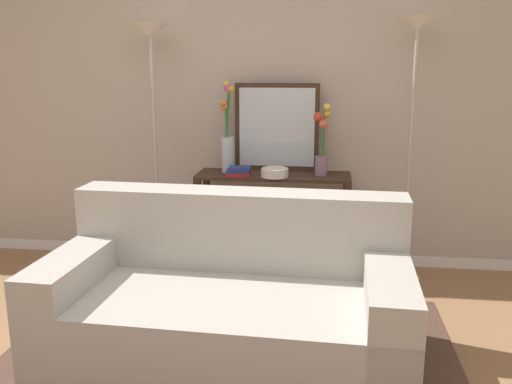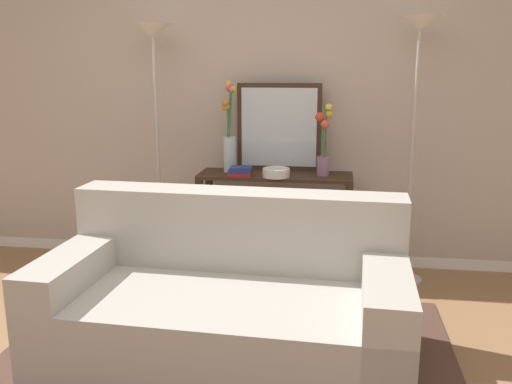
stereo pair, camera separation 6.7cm
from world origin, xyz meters
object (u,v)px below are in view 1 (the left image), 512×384
vase_short_flowers (322,144)px  book_row_under_console (232,263)px  couch (230,304)px  vase_tall_flowers (227,136)px  floor_lamp_left (153,80)px  floor_lamp_right (415,77)px  fruit_bowl (275,172)px  book_stack (239,171)px  console_table (273,205)px  wall_mirror (277,127)px

vase_short_flowers → book_row_under_console: 1.18m
couch → vase_tall_flowers: bearing=100.5°
floor_lamp_left → floor_lamp_right: floor_lamp_right is taller
vase_short_flowers → fruit_bowl: 0.41m
fruit_bowl → vase_tall_flowers: bearing=157.9°
couch → floor_lamp_left: (-0.80, 1.27, 1.18)m
floor_lamp_right → book_stack: 1.42m
book_row_under_console → vase_short_flowers: bearing=-1.4°
vase_tall_flowers → book_stack: bearing=-54.0°
vase_short_flowers → floor_lamp_right: bearing=-1.3°
book_stack → book_row_under_console: 0.78m
couch → fruit_bowl: couch is taller
book_stack → console_table: bearing=23.9°
console_table → book_row_under_console: 0.58m
floor_lamp_right → fruit_bowl: size_ratio=9.48×
wall_mirror → vase_tall_flowers: (-0.37, -0.11, -0.06)m
console_table → floor_lamp_left: floor_lamp_left is taller
wall_mirror → book_stack: 0.48m
wall_mirror → vase_short_flowers: size_ratio=1.26×
console_table → floor_lamp_right: 1.38m
fruit_bowl → book_row_under_console: bearing=161.7°
console_table → book_stack: (-0.25, -0.11, 0.28)m
vase_tall_flowers → vase_short_flowers: size_ratio=1.29×
wall_mirror → console_table: bearing=-92.8°
couch → vase_tall_flowers: size_ratio=2.84×
couch → floor_lamp_right: 2.07m
couch → console_table: couch is taller
couch → wall_mirror: size_ratio=2.91×
wall_mirror → vase_short_flowers: bearing=-25.7°
wall_mirror → vase_short_flowers: (0.35, -0.17, -0.10)m
wall_mirror → book_stack: size_ratio=3.59×
couch → vase_short_flowers: 1.54m
vase_tall_flowers → book_stack: 0.31m
wall_mirror → vase_tall_flowers: 0.39m
console_table → floor_lamp_left: (-0.91, -0.03, 0.94)m
couch → wall_mirror: bearing=85.4°
console_table → fruit_bowl: fruit_bowl is taller
floor_lamp_right → fruit_bowl: bearing=-175.1°
vase_short_flowers → book_row_under_console: bearing=178.6°
couch → console_table: (0.11, 1.30, 0.23)m
console_table → vase_tall_flowers: 0.64m
console_table → book_stack: 0.39m
couch → wall_mirror: (0.12, 1.45, 0.82)m
couch → vase_short_flowers: bearing=70.0°
book_stack → book_row_under_console: bearing=124.6°
floor_lamp_left → console_table: bearing=1.9°
vase_short_flowers → wall_mirror: bearing=154.3°
book_stack → fruit_bowl: bearing=-0.8°
floor_lamp_left → vase_short_flowers: (1.27, 0.01, -0.46)m
couch → book_row_under_console: 1.34m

